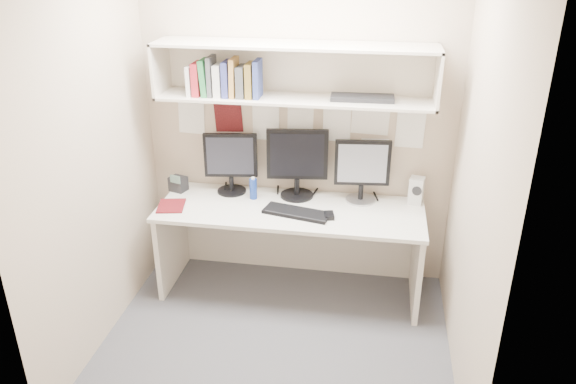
% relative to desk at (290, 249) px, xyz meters
% --- Properties ---
extents(floor, '(2.40, 2.00, 0.01)m').
position_rel_desk_xyz_m(floor, '(0.00, -0.65, -0.37)').
color(floor, '#47464C').
rests_on(floor, ground).
extents(wall_back, '(2.40, 0.02, 2.60)m').
position_rel_desk_xyz_m(wall_back, '(0.00, 0.35, 0.93)').
color(wall_back, tan).
rests_on(wall_back, ground).
extents(wall_front, '(2.40, 0.02, 2.60)m').
position_rel_desk_xyz_m(wall_front, '(0.00, -1.65, 0.93)').
color(wall_front, tan).
rests_on(wall_front, ground).
extents(wall_left, '(0.02, 2.00, 2.60)m').
position_rel_desk_xyz_m(wall_left, '(-1.20, -0.65, 0.93)').
color(wall_left, tan).
rests_on(wall_left, ground).
extents(wall_right, '(0.02, 2.00, 2.60)m').
position_rel_desk_xyz_m(wall_right, '(1.20, -0.65, 0.93)').
color(wall_right, tan).
rests_on(wall_right, ground).
extents(desk, '(2.00, 0.70, 0.73)m').
position_rel_desk_xyz_m(desk, '(0.00, 0.00, 0.00)').
color(desk, silver).
rests_on(desk, floor).
extents(overhead_hutch, '(2.00, 0.38, 0.40)m').
position_rel_desk_xyz_m(overhead_hutch, '(0.00, 0.21, 1.35)').
color(overhead_hutch, beige).
rests_on(overhead_hutch, wall_back).
extents(pinned_papers, '(1.92, 0.01, 0.48)m').
position_rel_desk_xyz_m(pinned_papers, '(0.00, 0.34, 0.88)').
color(pinned_papers, white).
rests_on(pinned_papers, wall_back).
extents(monitor_left, '(0.42, 0.23, 0.49)m').
position_rel_desk_xyz_m(monitor_left, '(-0.51, 0.22, 0.63)').
color(monitor_left, black).
rests_on(monitor_left, desk).
extents(monitor_center, '(0.47, 0.26, 0.55)m').
position_rel_desk_xyz_m(monitor_center, '(0.02, 0.22, 0.66)').
color(monitor_center, black).
rests_on(monitor_center, desk).
extents(monitor_right, '(0.42, 0.23, 0.49)m').
position_rel_desk_xyz_m(monitor_right, '(0.51, 0.22, 0.63)').
color(monitor_right, '#A5A5AA').
rests_on(monitor_right, desk).
extents(keyboard, '(0.52, 0.28, 0.02)m').
position_rel_desk_xyz_m(keyboard, '(0.06, -0.10, 0.38)').
color(keyboard, black).
rests_on(keyboard, desk).
extents(mouse, '(0.09, 0.12, 0.03)m').
position_rel_desk_xyz_m(mouse, '(0.30, -0.11, 0.38)').
color(mouse, black).
rests_on(mouse, desk).
extents(speaker, '(0.12, 0.13, 0.21)m').
position_rel_desk_xyz_m(speaker, '(0.93, 0.24, 0.47)').
color(speaker, beige).
rests_on(speaker, desk).
extents(blue_bottle, '(0.06, 0.06, 0.18)m').
position_rel_desk_xyz_m(blue_bottle, '(-0.31, 0.12, 0.45)').
color(blue_bottle, navy).
rests_on(blue_bottle, desk).
extents(maroon_notebook, '(0.24, 0.27, 0.01)m').
position_rel_desk_xyz_m(maroon_notebook, '(-0.90, -0.13, 0.37)').
color(maroon_notebook, '#590F14').
rests_on(maroon_notebook, desk).
extents(desk_phone, '(0.15, 0.15, 0.15)m').
position_rel_desk_xyz_m(desk_phone, '(-0.94, 0.17, 0.42)').
color(desk_phone, black).
rests_on(desk_phone, desk).
extents(book_stack, '(0.53, 0.18, 0.28)m').
position_rel_desk_xyz_m(book_stack, '(-0.50, 0.11, 1.30)').
color(book_stack, silver).
rests_on(book_stack, overhead_hutch).
extents(hutch_tray, '(0.45, 0.19, 0.03)m').
position_rel_desk_xyz_m(hutch_tray, '(0.49, 0.16, 1.19)').
color(hutch_tray, black).
rests_on(hutch_tray, overhead_hutch).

